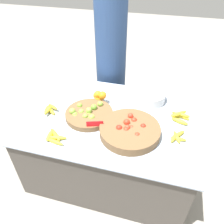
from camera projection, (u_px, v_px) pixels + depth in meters
The scene contains 12 objects.
ground_plane at pixel (112, 165), 2.24m from camera, with size 12.00×12.00×0.00m, color gray.
market_table at pixel (112, 143), 2.04m from camera, with size 1.43×1.06×0.64m.
lime_bowl at pixel (89, 114), 1.83m from camera, with size 0.40×0.40×0.09m.
tomato_basket at pixel (130, 130), 1.66m from camera, with size 0.46×0.46×0.10m.
orange_pile at pixel (99, 96), 2.00m from camera, with size 0.15×0.13×0.13m.
metal_bowl at pixel (149, 96), 2.01m from camera, with size 0.30×0.30×0.09m.
price_sign at pixel (95, 126), 1.68m from camera, with size 0.13×0.05×0.09m.
banana_bunch_front_left at pixel (180, 116), 1.81m from camera, with size 0.16×0.17×0.06m.
banana_bunch_middle_right at pixel (177, 137), 1.64m from camera, with size 0.12×0.16×0.03m.
banana_bunch_front_center at pixel (49, 109), 1.89m from camera, with size 0.14×0.18×0.05m.
banana_bunch_back_center at pixel (54, 137), 1.63m from camera, with size 0.18×0.16×0.03m.
vendor_person at pixel (111, 61), 2.40m from camera, with size 0.33×0.33×1.66m.
Camera 1 is at (0.38, -1.38, 1.81)m, focal length 35.00 mm.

